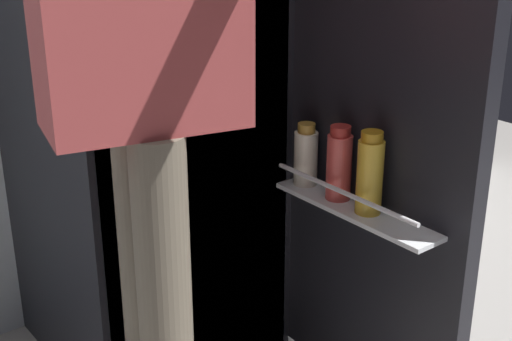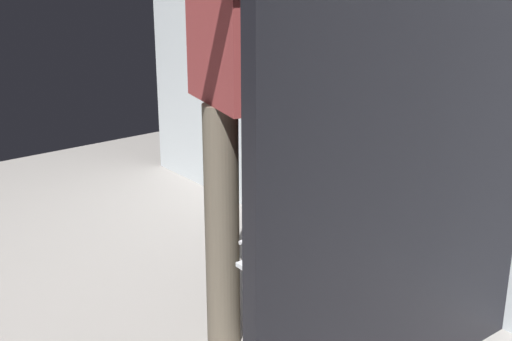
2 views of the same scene
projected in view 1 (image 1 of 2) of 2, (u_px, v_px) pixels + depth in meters
The scene contains 2 objects.
refrigerator at pixel (154, 69), 1.97m from camera, with size 0.68×1.23×1.78m.
person at pixel (145, 35), 1.42m from camera, with size 0.57×0.80×1.78m.
Camera 1 is at (-0.95, -1.19, 1.34)m, focal length 49.83 mm.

